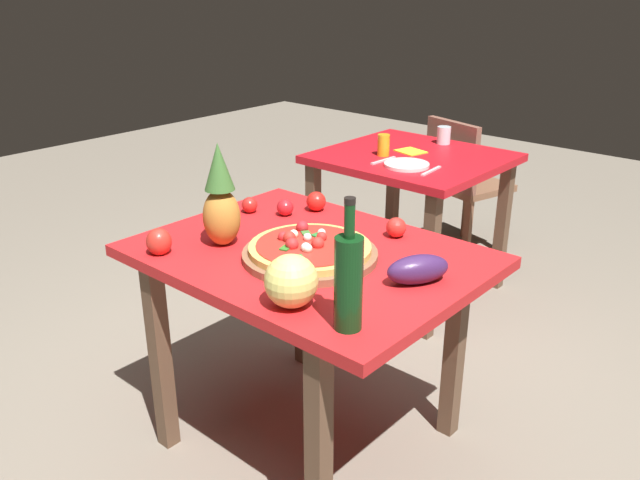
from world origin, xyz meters
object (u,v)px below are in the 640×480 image
object	(u,v)px
display_table	(309,278)
tomato_by_bottle	(250,205)
tomato_beside_pepper	(316,201)
dining_chair	(462,179)
drinking_glass_juice	(384,145)
drinking_glass_water	(444,135)
pineapple_left	(221,200)
knife_utensil	(431,171)
bell_pepper	(159,242)
dinner_plate	(407,165)
tomato_at_corner	(396,227)
napkin_folded	(411,151)
eggplant	(418,269)
tomato_near_board	(285,207)
background_table	(411,177)
pizza_board	(310,255)
fork_utensil	(383,160)
wine_bottle	(348,281)
pizza	(309,247)
melon	(291,281)

from	to	relation	value
display_table	tomato_by_bottle	size ratio (longest dim) A/B	18.25
tomato_beside_pepper	dining_chair	bearing A→B (deg)	98.70
drinking_glass_juice	drinking_glass_water	world-z (taller)	drinking_glass_juice
dining_chair	pineapple_left	size ratio (longest dim) A/B	2.36
knife_utensil	bell_pepper	bearing A→B (deg)	-101.43
bell_pepper	dinner_plate	bearing A→B (deg)	89.27
bell_pepper	tomato_by_bottle	xyz separation A→B (m)	(-0.07, 0.48, -0.01)
tomato_at_corner	napkin_folded	xyz separation A→B (m)	(-0.63, 1.03, -0.03)
dining_chair	tomato_by_bottle	size ratio (longest dim) A/B	13.70
pineapple_left	eggplant	distance (m)	0.71
display_table	pineapple_left	size ratio (longest dim) A/B	3.15
tomato_near_board	drinking_glass_water	size ratio (longest dim) A/B	0.69
pineapple_left	eggplant	world-z (taller)	pineapple_left
background_table	dinner_plate	size ratio (longest dim) A/B	4.04
pizza_board	eggplant	distance (m)	0.38
drinking_glass_juice	pizza_board	bearing A→B (deg)	-64.05
tomato_near_board	drinking_glass_juice	xyz separation A→B (m)	(-0.24, 0.98, 0.02)
pizza_board	fork_utensil	distance (m)	1.25
tomato_by_bottle	dinner_plate	world-z (taller)	tomato_by_bottle
pineapple_left	drinking_glass_juice	distance (m)	1.36
wine_bottle	tomato_at_corner	bearing A→B (deg)	114.25
tomato_beside_pepper	tomato_near_board	size ratio (longest dim) A/B	1.19
display_table	drinking_glass_water	world-z (taller)	drinking_glass_water
dining_chair	drinking_glass_water	world-z (taller)	drinking_glass_water
tomato_at_corner	napkin_folded	world-z (taller)	tomato_at_corner
tomato_at_corner	dining_chair	bearing A→B (deg)	111.52
eggplant	pizza	bearing A→B (deg)	-167.99
tomato_at_corner	eggplant	bearing A→B (deg)	-44.86
eggplant	tomato_beside_pepper	distance (m)	0.72
eggplant	drinking_glass_juice	world-z (taller)	drinking_glass_juice
dining_chair	wine_bottle	xyz separation A→B (m)	(0.92, -2.25, 0.43)
napkin_folded	tomato_by_bottle	bearing A→B (deg)	-87.59
display_table	pizza	bearing A→B (deg)	-46.58
pizza	napkin_folded	world-z (taller)	pizza
napkin_folded	dinner_plate	bearing A→B (deg)	-60.02
melon	tomato_near_board	world-z (taller)	melon
display_table	melon	bearing A→B (deg)	-54.87
pizza_board	wine_bottle	world-z (taller)	wine_bottle
drinking_glass_water	pizza_board	bearing A→B (deg)	-73.27
drinking_glass_juice	fork_utensil	bearing A→B (deg)	-53.30
melon	napkin_folded	bearing A→B (deg)	113.23
wine_bottle	tomato_by_bottle	world-z (taller)	wine_bottle
bell_pepper	eggplant	distance (m)	0.86
eggplant	napkin_folded	size ratio (longest dim) A/B	1.43
display_table	dining_chair	distance (m)	2.01
tomato_near_board	pizza	bearing A→B (deg)	-35.11
display_table	pizza	xyz separation A→B (m)	(0.04, -0.04, 0.14)
display_table	background_table	distance (m)	1.37
pizza_board	napkin_folded	world-z (taller)	pizza_board
eggplant	tomato_at_corner	world-z (taller)	eggplant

